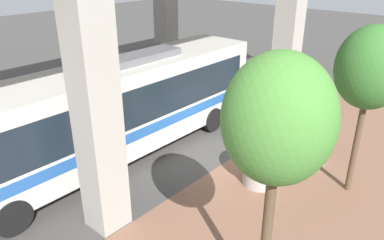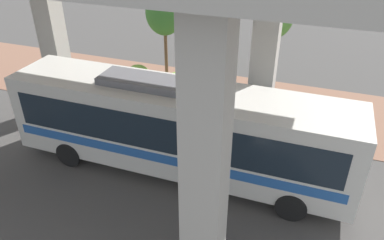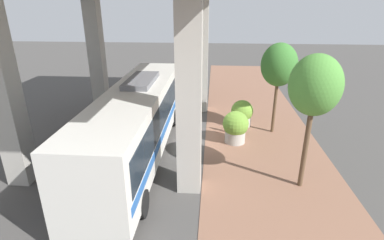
# 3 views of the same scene
# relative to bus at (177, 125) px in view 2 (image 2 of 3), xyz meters

# --- Properties ---
(ground_plane) EXTENTS (80.00, 80.00, 0.00)m
(ground_plane) POSITION_rel_bus_xyz_m (-3.14, -2.26, -1.95)
(ground_plane) COLOR #474442
(ground_plane) RESTS_ON ground
(sidewalk_strip) EXTENTS (6.00, 40.00, 0.02)m
(sidewalk_strip) POSITION_rel_bus_xyz_m (-6.14, -2.26, -1.94)
(sidewalk_strip) COLOR #845B47
(sidewalk_strip) RESTS_ON ground
(bus) EXTENTS (2.57, 12.26, 3.60)m
(bus) POSITION_rel_bus_xyz_m (0.00, 0.00, 0.00)
(bus) COLOR silver
(bus) RESTS_ON ground
(fire_hydrant) EXTENTS (0.38, 0.18, 1.04)m
(fire_hydrant) POSITION_rel_bus_xyz_m (-4.43, -3.13, -1.42)
(fire_hydrant) COLOR red
(fire_hydrant) RESTS_ON ground
(planter_front) EXTENTS (1.31, 1.31, 1.58)m
(planter_front) POSITION_rel_bus_xyz_m (-5.25, -4.28, -1.18)
(planter_front) COLOR #ADA89E
(planter_front) RESTS_ON ground
(planter_middle) EXTENTS (1.36, 1.36, 1.75)m
(planter_middle) POSITION_rel_bus_xyz_m (-4.72, -1.88, -1.06)
(planter_middle) COLOR #ADA89E
(planter_middle) RESTS_ON ground
(street_tree_near) EXTENTS (1.89, 1.89, 5.38)m
(street_tree_near) POSITION_rel_bus_xyz_m (-7.15, 2.00, 2.25)
(street_tree_near) COLOR brown
(street_tree_near) RESTS_ON ground
(street_tree_far) EXTENTS (1.93, 1.93, 5.06)m
(street_tree_far) POSITION_rel_bus_xyz_m (-6.96, -3.42, 1.92)
(street_tree_far) COLOR brown
(street_tree_far) RESTS_ON ground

